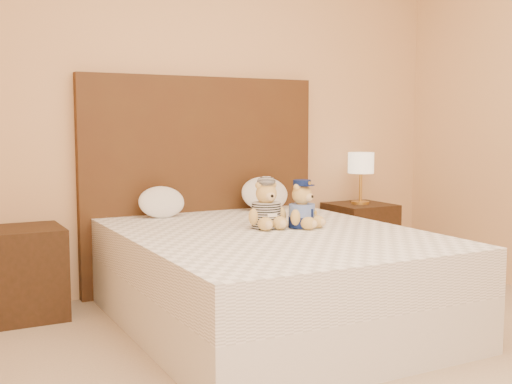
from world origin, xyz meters
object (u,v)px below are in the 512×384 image
at_px(teddy_police, 302,204).
at_px(pillow_left, 162,201).
at_px(pillow_right, 265,192).
at_px(lamp, 361,166).
at_px(nightstand_right, 360,239).
at_px(bed, 270,278).
at_px(teddy_prisoner, 266,204).
at_px(nightstand_left, 25,273).

relative_size(teddy_police, pillow_left, 0.89).
bearing_deg(pillow_right, lamp, -2.06).
distance_m(nightstand_right, teddy_police, 1.35).
xyz_separation_m(nightstand_right, pillow_left, (-1.62, 0.03, 0.39)).
bearing_deg(lamp, teddy_police, -142.78).
distance_m(teddy_police, pillow_right, 0.83).
xyz_separation_m(teddy_police, pillow_left, (-0.60, 0.80, -0.03)).
bearing_deg(pillow_right, bed, -116.72).
distance_m(bed, teddy_prisoner, 0.43).
bearing_deg(teddy_prisoner, pillow_left, 120.83).
height_order(lamp, teddy_prisoner, lamp).
bearing_deg(pillow_right, teddy_police, -103.11).
bearing_deg(bed, teddy_prisoner, 73.66).
relative_size(bed, teddy_police, 7.07).
height_order(nightstand_right, lamp, lamp).
xyz_separation_m(nightstand_left, teddy_prisoner, (1.28, -0.70, 0.42)).
distance_m(nightstand_left, nightstand_right, 2.50).
xyz_separation_m(nightstand_left, pillow_left, (0.88, 0.03, 0.39)).
xyz_separation_m(lamp, pillow_right, (-0.83, 0.03, -0.17)).
height_order(bed, teddy_prisoner, teddy_prisoner).
relative_size(bed, nightstand_left, 3.64).
distance_m(bed, teddy_police, 0.48).
bearing_deg(bed, lamp, 32.62).
relative_size(bed, teddy_prisoner, 6.96).
xyz_separation_m(lamp, teddy_prisoner, (-1.22, -0.70, -0.16)).
xyz_separation_m(lamp, teddy_police, (-1.02, -0.77, -0.16)).
height_order(lamp, teddy_police, lamp).
height_order(pillow_left, pillow_right, pillow_right).
xyz_separation_m(teddy_prisoner, pillow_left, (-0.40, 0.73, -0.03)).
relative_size(nightstand_left, lamp, 1.38).
xyz_separation_m(bed, teddy_prisoner, (0.03, 0.10, 0.42)).
xyz_separation_m(nightstand_right, teddy_police, (-1.02, -0.77, 0.42)).
distance_m(teddy_police, pillow_left, 1.00).
height_order(nightstand_right, teddy_prisoner, teddy_prisoner).
distance_m(bed, nightstand_right, 1.48).
relative_size(bed, pillow_left, 6.29).
bearing_deg(nightstand_right, pillow_right, 177.94).
xyz_separation_m(nightstand_left, pillow_right, (1.67, 0.03, 0.41)).
relative_size(nightstand_left, teddy_police, 1.94).
distance_m(teddy_police, teddy_prisoner, 0.21).
bearing_deg(lamp, pillow_right, 177.94).
bearing_deg(nightstand_left, pillow_right, 1.03).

